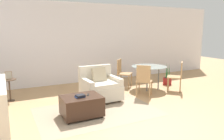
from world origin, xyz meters
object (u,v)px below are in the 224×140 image
(potted_plant_small, at_px, (167,79))
(tv_remote_primary, at_px, (88,95))
(dining_table, at_px, (149,69))
(dining_chair_near_left, at_px, (144,79))
(book_stack, at_px, (80,96))
(side_table, at_px, (9,86))
(picture_frame, at_px, (9,75))
(dining_chair_near_right, at_px, (178,74))
(ottoman, at_px, (82,105))
(armchair, at_px, (100,87))
(dining_chair_far_left, at_px, (122,71))

(potted_plant_small, bearing_deg, tv_remote_primary, -158.54)
(dining_table, distance_m, dining_chair_near_left, 0.88)
(book_stack, height_order, potted_plant_small, potted_plant_small)
(side_table, bearing_deg, picture_frame, -90.00)
(dining_chair_near_right, bearing_deg, potted_plant_small, 69.95)
(picture_frame, relative_size, dining_chair_near_right, 0.22)
(ottoman, distance_m, dining_chair_near_left, 2.10)
(armchair, height_order, dining_chair_near_left, dining_chair_near_left)
(book_stack, bearing_deg, armchair, 46.74)
(side_table, relative_size, picture_frame, 2.90)
(armchair, bearing_deg, dining_chair_near_left, -13.39)
(book_stack, xyz_separation_m, side_table, (-1.29, 1.86, -0.07))
(potted_plant_small, bearing_deg, ottoman, -159.08)
(side_table, xyz_separation_m, dining_chair_near_left, (3.34, -1.24, 0.11))
(side_table, bearing_deg, dining_chair_near_left, -20.40)
(book_stack, distance_m, side_table, 2.27)
(picture_frame, relative_size, potted_plant_small, 0.28)
(side_table, height_order, picture_frame, picture_frame)
(ottoman, distance_m, book_stack, 0.24)
(dining_chair_near_left, bearing_deg, dining_table, 45.00)
(tv_remote_primary, distance_m, potted_plant_small, 3.61)
(ottoman, relative_size, picture_frame, 4.11)
(side_table, bearing_deg, ottoman, -53.73)
(dining_chair_near_left, bearing_deg, dining_chair_near_right, 0.00)
(picture_frame, bearing_deg, dining_chair_near_right, -15.22)
(ottoman, height_order, side_table, side_table)
(dining_chair_near_left, xyz_separation_m, dining_chair_far_left, (0.00, 1.23, 0.00))
(dining_chair_near_left, relative_size, dining_chair_far_left, 1.00)
(tv_remote_primary, bearing_deg, dining_chair_far_left, 43.87)
(armchair, height_order, dining_chair_near_right, dining_chair_near_right)
(ottoman, xyz_separation_m, dining_chair_near_left, (2.01, 0.57, 0.27))
(book_stack, distance_m, dining_table, 2.94)
(picture_frame, bearing_deg, book_stack, -55.22)
(armchair, xyz_separation_m, side_table, (-2.15, 0.96, 0.06))
(dining_chair_far_left, relative_size, potted_plant_small, 1.23)
(book_stack, relative_size, side_table, 0.36)
(ottoman, relative_size, book_stack, 3.97)
(armchair, distance_m, picture_frame, 2.37)
(book_stack, bearing_deg, dining_table, 24.90)
(armchair, bearing_deg, potted_plant_small, 10.17)
(side_table, relative_size, potted_plant_small, 0.80)
(ottoman, distance_m, potted_plant_small, 3.76)
(armchair, distance_m, ottoman, 1.19)
(dining_chair_near_left, relative_size, potted_plant_small, 1.23)
(tv_remote_primary, bearing_deg, potted_plant_small, 21.46)
(armchair, xyz_separation_m, picture_frame, (-2.15, 0.96, 0.34))
(dining_table, bearing_deg, dining_chair_near_right, -45.00)
(tv_remote_primary, height_order, side_table, side_table)
(dining_table, bearing_deg, dining_chair_near_left, -135.00)
(book_stack, relative_size, tv_remote_primary, 1.40)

